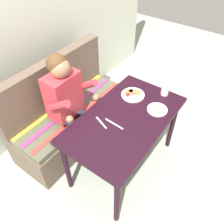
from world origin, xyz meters
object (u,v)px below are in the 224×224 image
object	(u,v)px
couch	(70,115)
fork	(101,123)
plate_breakfast	(133,94)
coffee_mug	(165,90)
plate_eggs	(157,109)
person	(69,99)
knife	(114,124)
table	(125,124)

from	to	relation	value
couch	fork	world-z (taller)	couch
plate_breakfast	coffee_mug	size ratio (longest dim) A/B	2.00
couch	plate_eggs	distance (m)	1.07
coffee_mug	plate_eggs	bearing A→B (deg)	-168.30
plate_eggs	fork	distance (m)	0.55
couch	person	bearing A→B (deg)	-124.68
plate_eggs	fork	world-z (taller)	plate_eggs
fork	person	bearing A→B (deg)	103.69
couch	fork	xyz separation A→B (m)	(-0.18, -0.62, 0.40)
knife	couch	bearing A→B (deg)	83.66
person	plate_eggs	world-z (taller)	person
couch	plate_eggs	bearing A→B (deg)	-74.55
couch	plate_eggs	world-z (taller)	couch
table	plate_eggs	xyz separation A→B (m)	(0.26, -0.19, 0.09)
plate_eggs	couch	bearing A→B (deg)	105.45
plate_eggs	plate_breakfast	bearing A→B (deg)	80.51
couch	person	size ratio (longest dim) A/B	1.19
table	fork	distance (m)	0.24
person	fork	bearing A→B (deg)	-97.32
couch	table	bearing A→B (deg)	-90.00
couch	knife	distance (m)	0.84
person	knife	distance (m)	0.55
knife	plate_eggs	bearing A→B (deg)	-26.75
coffee_mug	knife	distance (m)	0.67
fork	knife	xyz separation A→B (m)	(0.05, -0.10, 0.00)
couch	knife	size ratio (longest dim) A/B	7.20
plate_breakfast	coffee_mug	bearing A→B (deg)	-50.65
person	plate_breakfast	bearing A→B (deg)	-47.09
plate_eggs	fork	size ratio (longest dim) A/B	1.13
fork	coffee_mug	bearing A→B (deg)	-0.29
person	plate_eggs	distance (m)	0.87
fork	plate_breakfast	bearing A→B (deg)	18.80
couch	coffee_mug	bearing A→B (deg)	-59.76
couch	person	xyz separation A→B (m)	(-0.12, -0.17, 0.41)
coffee_mug	knife	xyz separation A→B (m)	(-0.65, 0.17, -0.05)
plate_breakfast	coffee_mug	world-z (taller)	coffee_mug
person	table	bearing A→B (deg)	-78.40
table	person	size ratio (longest dim) A/B	0.99
plate_eggs	knife	bearing A→B (deg)	149.90
table	knife	bearing A→B (deg)	163.58
table	plate_breakfast	distance (m)	0.35
table	plate_eggs	bearing A→B (deg)	-35.54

